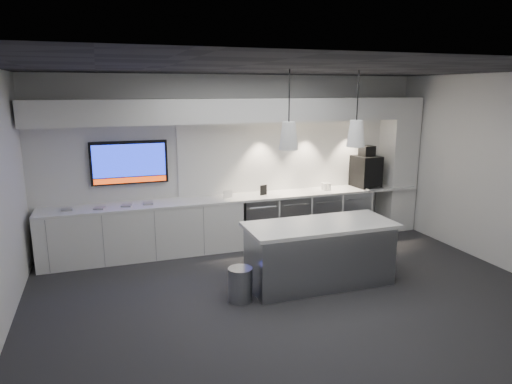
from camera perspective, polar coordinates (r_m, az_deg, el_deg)
name	(u,v)px	position (r m, az deg, el deg)	size (l,w,h in m)	color
floor	(292,294)	(6.43, 4.46, -12.64)	(7.00, 7.00, 0.00)	#29292B
ceiling	(296,68)	(5.81, 4.99, 15.16)	(7.00, 7.00, 0.00)	black
wall_back	(238,160)	(8.25, -2.25, 4.01)	(7.00, 7.00, 0.00)	silver
wall_front	(420,250)	(3.87, 19.78, -6.87)	(7.00, 7.00, 0.00)	silver
wall_right	(502,172)	(8.00, 28.38, 2.20)	(7.00, 7.00, 0.00)	silver
back_counter	(244,197)	(8.07, -1.55, -0.68)	(6.80, 0.65, 0.04)	white
left_base_cabinets	(144,231)	(7.86, -13.83, -4.81)	(3.30, 0.63, 0.86)	white
fridge_unit_a	(257,221)	(8.26, 0.13, -3.62)	(0.60, 0.61, 0.85)	#919498
fridge_unit_b	(289,218)	(8.48, 4.16, -3.22)	(0.60, 0.61, 0.85)	#919498
fridge_unit_c	(320,215)	(8.74, 7.97, -2.83)	(0.60, 0.61, 0.85)	#919498
fridge_unit_d	(349,212)	(9.03, 11.54, -2.45)	(0.60, 0.61, 0.85)	#919498
backsplash	(299,154)	(8.65, 5.44, 4.69)	(4.60, 0.03, 1.30)	white
soffit	(243,110)	(7.88, -1.67, 10.18)	(6.90, 0.60, 0.40)	white
column	(397,164)	(9.45, 17.27, 3.32)	(0.55, 0.55, 2.60)	white
wall_tv	(129,163)	(7.87, -15.54, 3.56)	(1.25, 0.07, 0.72)	black
island	(319,253)	(6.64, 7.93, -7.60)	(2.13, 0.91, 0.90)	#919498
bin	(240,284)	(6.15, -1.98, -11.47)	(0.32, 0.32, 0.46)	#919498
coffee_machine	(366,170)	(9.06, 13.59, 2.70)	(0.48, 0.64, 0.80)	black
sign_black	(263,190)	(8.15, 0.94, 0.25)	(0.14, 0.02, 0.18)	black
sign_white	(228,194)	(7.94, -3.53, -0.26)	(0.18, 0.02, 0.14)	white
cup_cluster	(326,186)	(8.65, 8.78, 0.69)	(0.16, 0.16, 0.14)	white
tray_a	(67,209)	(7.72, -22.59, -2.03)	(0.16, 0.16, 0.03)	gray
tray_b	(99,208)	(7.63, -18.99, -1.91)	(0.16, 0.16, 0.03)	gray
tray_c	(127,205)	(7.67, -15.87, -1.62)	(0.16, 0.16, 0.03)	gray
tray_d	(148,203)	(7.72, -13.35, -1.38)	(0.16, 0.16, 0.03)	gray
pendant_left	(289,136)	(6.05, 4.11, 7.05)	(0.26, 0.26, 1.07)	white
pendant_right	(356,133)	(6.51, 12.39, 7.19)	(0.26, 0.26, 1.07)	white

